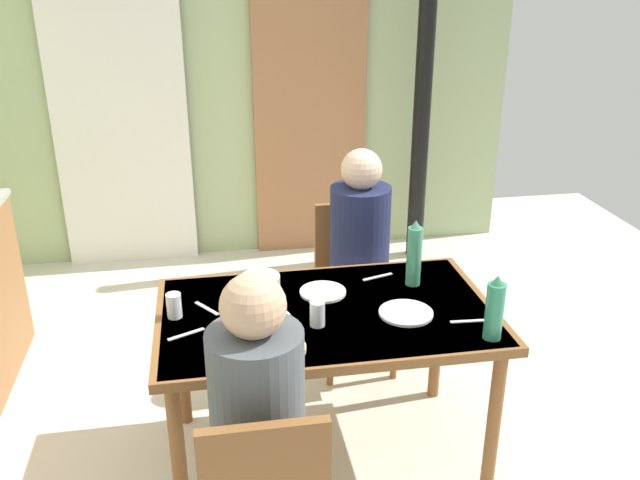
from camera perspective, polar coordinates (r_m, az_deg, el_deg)
The scene contains 22 objects.
ground_plane at distance 3.12m, azimuth -3.72°, elevation -18.70°, with size 6.46×6.46×0.00m, color beige.
wall_back at distance 4.88m, azimuth -7.47°, elevation 13.50°, with size 4.01×0.10×2.59m, color #A5B786.
door_wooden at distance 4.91m, azimuth -0.85°, elevation 10.23°, with size 0.80×0.05×2.00m, color #9F6843.
stove_pipe_column at distance 4.77m, azimuth 8.70°, elevation 13.22°, with size 0.12×0.12×2.59m, color black.
curtain_panel at distance 4.85m, azimuth -16.46°, elevation 10.22°, with size 0.90×0.03×2.18m, color white.
dining_table at distance 2.82m, azimuth 0.53°, elevation -7.26°, with size 1.37×0.83×0.73m.
chair_far_diner at distance 3.61m, azimuth 2.83°, elevation -2.99°, with size 0.40×0.40×0.87m.
person_near_diner at distance 2.19m, azimuth -5.33°, elevation -13.17°, with size 0.30×0.37×0.77m.
person_far_diner at distance 3.38m, azimuth 3.42°, elevation 0.37°, with size 0.30×0.37×0.77m.
water_bottle_green_near at distance 2.62m, azimuth 14.43°, elevation -5.65°, with size 0.07×0.07×0.26m.
water_bottle_green_far at distance 2.97m, azimuth 7.90°, elevation -1.21°, with size 0.07×0.07×0.30m.
serving_bowl_center at distance 2.97m, azimuth -5.00°, elevation -3.49°, with size 0.17×0.17×0.06m, color beige.
dinner_plate_near_left at distance 2.78m, azimuth 7.21°, elevation -6.08°, with size 0.22×0.22×0.01m, color white.
dinner_plate_near_right at distance 2.72m, azimuth -4.67°, elevation -6.70°, with size 0.21×0.21×0.01m, color white.
dinner_plate_far_center at distance 2.92m, azimuth 0.24°, elevation -4.38°, with size 0.20×0.20×0.01m, color white.
drinking_glass_by_near_diner at distance 2.78m, azimuth -12.14°, elevation -5.40°, with size 0.06×0.06×0.10m, color silver.
drinking_glass_by_far_diner at distance 2.66m, azimuth -0.22°, elevation -6.19°, with size 0.06×0.06×0.10m, color silver.
bread_plate_sliced at distance 2.52m, azimuth -3.33°, elevation -9.09°, with size 0.19×0.19×0.02m, color #DBB77A.
cutlery_knife_near at distance 2.84m, azimuth -9.47°, elevation -5.67°, with size 0.15×0.02×0.00m, color silver.
cutlery_fork_near at distance 3.07m, azimuth 4.85°, elevation -3.10°, with size 0.15×0.02×0.00m, color silver.
cutlery_knife_far at distance 2.67m, azimuth -11.16°, elevation -7.76°, with size 0.15×0.02×0.00m, color silver.
cutlery_fork_far at distance 2.77m, azimuth 12.37°, elevation -6.66°, with size 0.15×0.02×0.00m, color silver.
Camera 1 is at (-0.21, -2.33, 2.07)m, focal length 38.17 mm.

